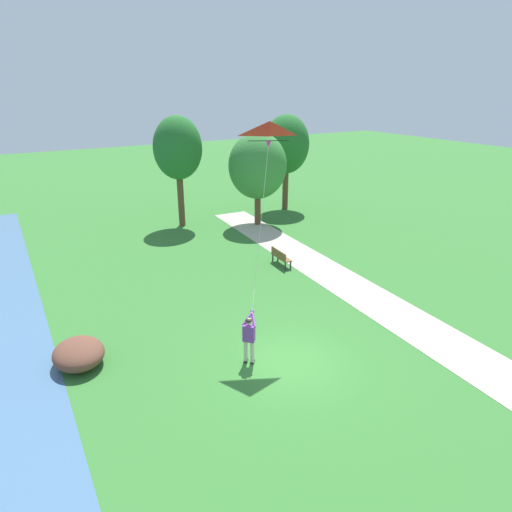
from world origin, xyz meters
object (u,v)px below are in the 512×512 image
(flying_kite, at_px, (269,136))
(lakeside_shrub, at_px, (79,354))
(tree_behind_path, at_px, (258,166))
(tree_lakeside_near, at_px, (286,145))
(park_bench_near_walkway, at_px, (280,256))
(person_kite_flyer, at_px, (249,336))
(tree_lakeside_far, at_px, (178,149))

(flying_kite, xyz_separation_m, lakeside_shrub, (-6.70, 1.42, -6.98))
(tree_behind_path, height_order, lakeside_shrub, tree_behind_path)
(tree_lakeside_near, bearing_deg, park_bench_near_walkway, -124.82)
(park_bench_near_walkway, distance_m, lakeside_shrub, 11.59)
(lakeside_shrub, bearing_deg, park_bench_near_walkway, 20.46)
(person_kite_flyer, xyz_separation_m, flying_kite, (1.59, 1.39, 6.36))
(tree_lakeside_far, distance_m, lakeside_shrub, 16.83)
(tree_behind_path, height_order, tree_lakeside_near, tree_lakeside_near)
(park_bench_near_walkway, bearing_deg, tree_lakeside_far, 101.22)
(lakeside_shrub, bearing_deg, tree_lakeside_near, 37.81)
(tree_behind_path, relative_size, lakeside_shrub, 3.08)
(tree_behind_path, xyz_separation_m, tree_lakeside_near, (3.90, 2.48, 0.85))
(park_bench_near_walkway, xyz_separation_m, lakeside_shrub, (-10.86, -4.05, -0.08))
(flying_kite, relative_size, park_bench_near_walkway, 3.96)
(flying_kite, bearing_deg, tree_behind_path, 61.20)
(person_kite_flyer, relative_size, park_bench_near_walkway, 1.20)
(tree_lakeside_far, bearing_deg, lakeside_shrub, -123.82)
(tree_lakeside_near, bearing_deg, flying_kite, -125.73)
(flying_kite, bearing_deg, tree_lakeside_far, 81.20)
(park_bench_near_walkway, distance_m, tree_lakeside_near, 12.35)
(person_kite_flyer, bearing_deg, flying_kite, 41.15)
(park_bench_near_walkway, bearing_deg, flying_kite, -127.26)
(park_bench_near_walkway, height_order, tree_behind_path, tree_behind_path)
(flying_kite, height_order, park_bench_near_walkway, flying_kite)
(tree_behind_path, xyz_separation_m, tree_lakeside_far, (-4.57, 2.36, 1.15))
(tree_lakeside_far, bearing_deg, tree_lakeside_near, 0.85)
(tree_behind_path, height_order, tree_lakeside_far, tree_lakeside_far)
(park_bench_near_walkway, xyz_separation_m, tree_lakeside_near, (6.61, 9.50, 4.32))
(tree_lakeside_near, xyz_separation_m, lakeside_shrub, (-17.46, -13.55, -4.40))
(flying_kite, distance_m, lakeside_shrub, 9.78)
(tree_behind_path, bearing_deg, person_kite_flyer, -121.36)
(park_bench_near_walkway, bearing_deg, lakeside_shrub, -159.54)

